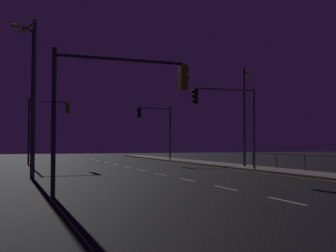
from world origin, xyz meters
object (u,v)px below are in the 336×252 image
at_px(traffic_light_overhead_east, 119,92).
at_px(traffic_light_far_left, 46,119).
at_px(street_lamp_mid_block, 30,89).
at_px(street_lamp_across_street, 32,85).
at_px(traffic_light_mid_left, 227,110).
at_px(street_lamp_median, 245,107).
at_px(traffic_light_near_left, 156,122).

relative_size(traffic_light_overhead_east, traffic_light_far_left, 0.89).
bearing_deg(traffic_light_far_left, street_lamp_mid_block, -96.77).
distance_m(street_lamp_across_street, street_lamp_mid_block, 0.34).
distance_m(traffic_light_mid_left, traffic_light_far_left, 16.93).
xyz_separation_m(street_lamp_median, street_lamp_across_street, (-15.46, -4.53, 0.30)).
height_order(traffic_light_overhead_east, street_lamp_mid_block, street_lamp_mid_block).
distance_m(traffic_light_far_left, street_lamp_median, 17.08).
height_order(traffic_light_near_left, street_lamp_across_street, street_lamp_across_street).
distance_m(street_lamp_median, street_lamp_mid_block, 16.27).
height_order(traffic_light_overhead_east, street_lamp_median, street_lamp_median).
height_order(traffic_light_near_left, street_lamp_mid_block, street_lamp_mid_block).
bearing_deg(traffic_light_mid_left, street_lamp_mid_block, -172.54).
relative_size(traffic_light_near_left, street_lamp_median, 0.76).
bearing_deg(traffic_light_near_left, street_lamp_median, -79.07).
height_order(street_lamp_median, street_lamp_across_street, street_lamp_across_street).
xyz_separation_m(street_lamp_median, street_lamp_mid_block, (-15.56, -4.75, 0.06)).
bearing_deg(traffic_light_near_left, traffic_light_overhead_east, -111.27).
bearing_deg(traffic_light_mid_left, street_lamp_across_street, -173.50).
distance_m(traffic_light_near_left, street_lamp_mid_block, 22.31).
bearing_deg(street_lamp_median, street_lamp_across_street, -163.67).
relative_size(street_lamp_median, street_lamp_mid_block, 0.94).
xyz_separation_m(traffic_light_overhead_east, street_lamp_across_street, (-2.74, 8.15, 1.25)).
xyz_separation_m(traffic_light_overhead_east, traffic_light_far_left, (-1.08, 22.71, 0.33)).
bearing_deg(street_lamp_mid_block, traffic_light_far_left, 83.23).
bearing_deg(street_lamp_mid_block, street_lamp_across_street, 65.85).
xyz_separation_m(traffic_light_far_left, street_lamp_mid_block, (-1.75, -14.78, 0.68)).
xyz_separation_m(traffic_light_mid_left, street_lamp_across_street, (-12.30, -1.40, 0.87)).
distance_m(traffic_light_near_left, traffic_light_mid_left, 16.52).
relative_size(traffic_light_near_left, street_lamp_mid_block, 0.71).
height_order(traffic_light_overhead_east, traffic_light_far_left, traffic_light_far_left).
bearing_deg(traffic_light_overhead_east, street_lamp_median, 44.89).
distance_m(traffic_light_overhead_east, street_lamp_mid_block, 8.48).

